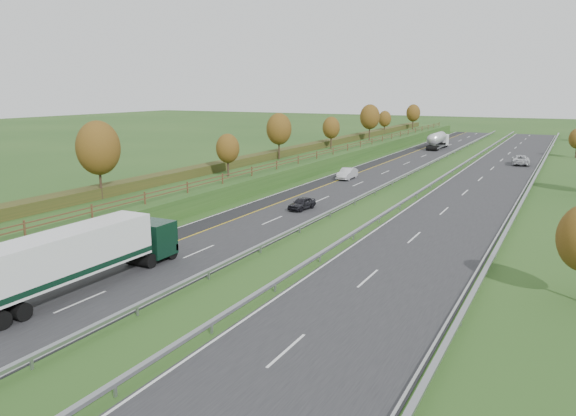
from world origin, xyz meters
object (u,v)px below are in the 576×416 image
Objects in this scene: car_silver_mid at (347,174)px; car_oncoming at (521,160)px; car_dark_near at (302,203)px; car_small_far at (442,140)px; box_lorry at (78,256)px; road_tanker at (438,140)px.

car_silver_mid is 0.81× the size of car_oncoming.
car_dark_near is 0.65× the size of car_oncoming.
car_silver_mid is 34.30m from car_oncoming.
car_silver_mid is 61.06m from car_small_far.
box_lorry reaches higher than car_dark_near.
box_lorry is 1.45× the size of road_tanker.
box_lorry is at bearing -86.99° from car_dark_near.
car_oncoming reaches higher than car_small_far.
box_lorry is 4.27× the size of car_dark_near.
road_tanker is 26.83m from car_oncoming.
car_dark_near is 0.81× the size of car_silver_mid.
box_lorry is at bearing -89.36° from car_silver_mid.
box_lorry reaches higher than car_silver_mid.
car_oncoming is (19.10, 77.40, -1.48)m from box_lorry.
car_dark_near is 51.88m from car_oncoming.
car_silver_mid is at bearing 46.49° from car_oncoming.
road_tanker is 14.07m from car_small_far.
box_lorry reaches higher than road_tanker.
car_silver_mid is (-3.20, 21.38, 0.13)m from car_dark_near.
box_lorry is 3.45× the size of car_silver_mid.
road_tanker is 2.49× the size of car_small_far.
box_lorry is 97.05m from road_tanker.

